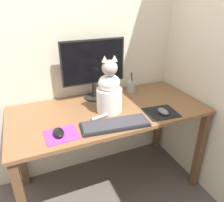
{
  "coord_description": "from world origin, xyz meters",
  "views": [
    {
      "loc": [
        -0.53,
        -1.31,
        1.49
      ],
      "look_at": [
        -0.03,
        -0.12,
        0.86
      ],
      "focal_mm": 35.0,
      "sensor_mm": 36.0,
      "label": 1
    }
  ],
  "objects_px": {
    "keyboard": "(115,124)",
    "pen_cup": "(131,87)",
    "computer_mouse_right": "(163,111)",
    "computer_mouse_left": "(59,132)",
    "monitor": "(94,66)",
    "cat": "(109,92)"
  },
  "relations": [
    {
      "from": "keyboard",
      "to": "pen_cup",
      "type": "xyz_separation_m",
      "value": [
        0.35,
        0.45,
        0.04
      ]
    },
    {
      "from": "monitor",
      "to": "cat",
      "type": "distance_m",
      "value": 0.28
    },
    {
      "from": "keyboard",
      "to": "cat",
      "type": "distance_m",
      "value": 0.25
    },
    {
      "from": "cat",
      "to": "pen_cup",
      "type": "distance_m",
      "value": 0.41
    },
    {
      "from": "cat",
      "to": "monitor",
      "type": "bearing_deg",
      "value": 101.95
    },
    {
      "from": "computer_mouse_left",
      "to": "pen_cup",
      "type": "distance_m",
      "value": 0.81
    },
    {
      "from": "monitor",
      "to": "computer_mouse_right",
      "type": "xyz_separation_m",
      "value": [
        0.35,
        -0.45,
        -0.25
      ]
    },
    {
      "from": "keyboard",
      "to": "pen_cup",
      "type": "relative_size",
      "value": 2.55
    },
    {
      "from": "monitor",
      "to": "cat",
      "type": "height_order",
      "value": "monitor"
    },
    {
      "from": "pen_cup",
      "to": "computer_mouse_right",
      "type": "bearing_deg",
      "value": -87.14
    },
    {
      "from": "keyboard",
      "to": "pen_cup",
      "type": "bearing_deg",
      "value": 58.6
    },
    {
      "from": "keyboard",
      "to": "pen_cup",
      "type": "height_order",
      "value": "pen_cup"
    },
    {
      "from": "monitor",
      "to": "computer_mouse_left",
      "type": "height_order",
      "value": "monitor"
    },
    {
      "from": "keyboard",
      "to": "computer_mouse_left",
      "type": "height_order",
      "value": "computer_mouse_left"
    },
    {
      "from": "keyboard",
      "to": "cat",
      "type": "bearing_deg",
      "value": 84.44
    },
    {
      "from": "computer_mouse_right",
      "to": "pen_cup",
      "type": "distance_m",
      "value": 0.44
    },
    {
      "from": "monitor",
      "to": "computer_mouse_right",
      "type": "height_order",
      "value": "monitor"
    },
    {
      "from": "cat",
      "to": "pen_cup",
      "type": "height_order",
      "value": "cat"
    },
    {
      "from": "computer_mouse_right",
      "to": "pen_cup",
      "type": "xyz_separation_m",
      "value": [
        -0.02,
        0.44,
        0.03
      ]
    },
    {
      "from": "monitor",
      "to": "keyboard",
      "type": "height_order",
      "value": "monitor"
    },
    {
      "from": "computer_mouse_left",
      "to": "cat",
      "type": "bearing_deg",
      "value": 22.79
    },
    {
      "from": "computer_mouse_right",
      "to": "cat",
      "type": "xyz_separation_m",
      "value": [
        -0.33,
        0.19,
        0.13
      ]
    }
  ]
}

